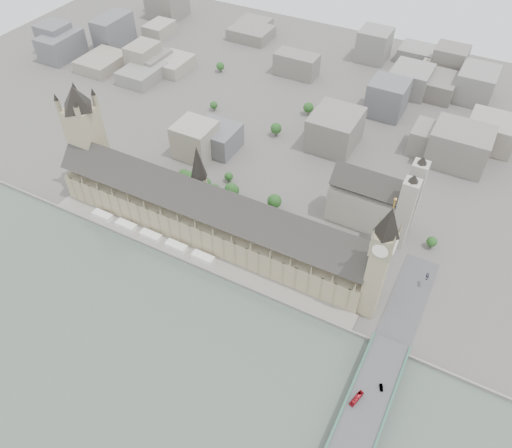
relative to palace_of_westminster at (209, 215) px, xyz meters
The scene contains 16 objects.
ground 30.06m from the palace_of_westminster, 90.00° to the right, with size 900.00×900.00×0.00m, color #595651.
river_thames 186.09m from the palace_of_westminster, 90.00° to the right, with size 600.00×600.00×0.00m, color #4F5D53.
embankment_wall 40.67m from the palace_of_westminster, 90.00° to the right, with size 600.00×1.50×3.00m, color gray.
river_terrace 34.80m from the palace_of_westminster, 90.00° to the right, with size 270.00×15.00×2.00m, color gray.
terrace_tents 51.60m from the palace_of_westminster, 146.28° to the right, with size 118.00×7.00×4.00m.
palace_of_westminster is the anchor object (origin of this frame).
elizabeth_tower 142.94m from the palace_of_westminster, ahead, with size 17.00×17.00×107.50m.
victoria_tower 126.41m from the palace_of_westminster, behind, with size 30.00×30.00×100.00m.
central_tower 37.14m from the palace_of_westminster, 147.79° to the left, with size 13.00×13.00×48.00m.
westminster_bridge 195.05m from the palace_of_westminster, 33.49° to the right, with size 25.00×325.00×10.25m, color #474749.
westminster_abbey 134.09m from the palace_of_westminster, 34.17° to the left, with size 68.00×36.00×64.00m.
city_skyline_inland 225.33m from the palace_of_westminster, 90.00° to the left, with size 720.00×360.00×38.00m, color gray, non-canonical shape.
park_trees 44.22m from the palace_of_westminster, 103.94° to the left, with size 110.00×30.00×15.00m, color #264F1C, non-canonical shape.
red_bus_north 176.85m from the palace_of_westminster, 28.40° to the right, with size 2.67×11.39×3.17m, color #AC131E.
car_silver 180.56m from the palace_of_westminster, 22.82° to the right, with size 1.71×4.91×1.62m, color gray.
car_approach 171.73m from the palace_of_westminster, ahead, with size 2.30×5.65×1.64m, color gray.
Camera 1 is at (167.05, -213.86, 294.69)m, focal length 35.00 mm.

